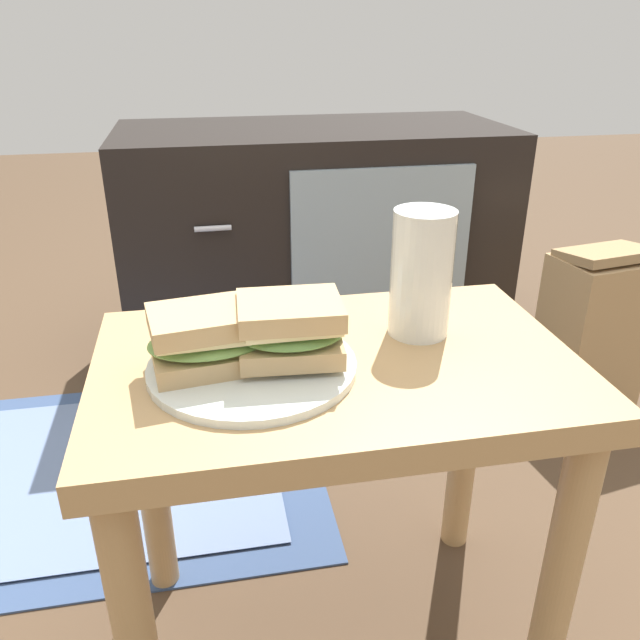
# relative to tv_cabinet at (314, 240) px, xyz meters

# --- Properties ---
(ground_plane) EXTENTS (8.00, 8.00, 0.00)m
(ground_plane) POSITION_rel_tv_cabinet_xyz_m (-0.14, -0.95, -0.29)
(ground_plane) COLOR #4C3826
(side_table) EXTENTS (0.56, 0.36, 0.46)m
(side_table) POSITION_rel_tv_cabinet_xyz_m (-0.14, -0.95, 0.08)
(side_table) COLOR tan
(side_table) RESTS_ON ground
(tv_cabinet) EXTENTS (0.96, 0.46, 0.58)m
(tv_cabinet) POSITION_rel_tv_cabinet_xyz_m (0.00, 0.00, 0.00)
(tv_cabinet) COLOR black
(tv_cabinet) RESTS_ON ground
(area_rug) EXTENTS (0.96, 0.64, 0.01)m
(area_rug) POSITION_rel_tv_cabinet_xyz_m (-0.57, -0.51, -0.29)
(area_rug) COLOR #384C72
(area_rug) RESTS_ON ground
(plate) EXTENTS (0.23, 0.23, 0.01)m
(plate) POSITION_rel_tv_cabinet_xyz_m (-0.24, -0.96, 0.17)
(plate) COLOR silver
(plate) RESTS_ON side_table
(sandwich_front) EXTENTS (0.15, 0.11, 0.07)m
(sandwich_front) POSITION_rel_tv_cabinet_xyz_m (-0.29, -0.96, 0.21)
(sandwich_front) COLOR tan
(sandwich_front) RESTS_ON plate
(sandwich_back) EXTENTS (0.13, 0.11, 0.07)m
(sandwich_back) POSITION_rel_tv_cabinet_xyz_m (-0.20, -0.96, 0.22)
(sandwich_back) COLOR tan
(sandwich_back) RESTS_ON plate
(beer_glass) EXTENTS (0.08, 0.08, 0.16)m
(beer_glass) POSITION_rel_tv_cabinet_xyz_m (-0.03, -0.90, 0.25)
(beer_glass) COLOR silver
(beer_glass) RESTS_ON side_table
(paper_bag) EXTENTS (0.22, 0.18, 0.39)m
(paper_bag) POSITION_rel_tv_cabinet_xyz_m (0.54, -0.46, -0.10)
(paper_bag) COLOR tan
(paper_bag) RESTS_ON ground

